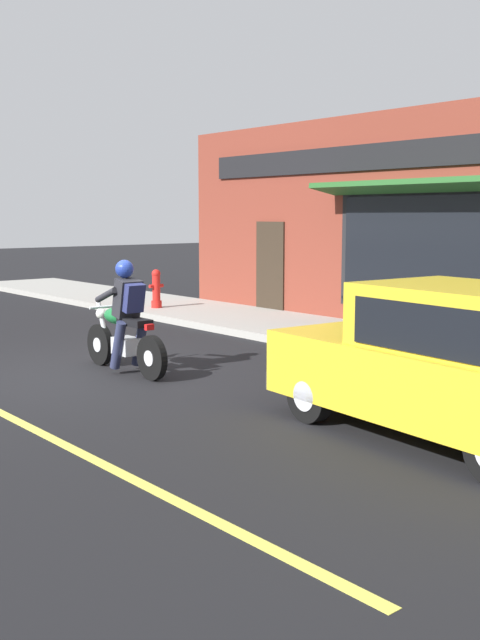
% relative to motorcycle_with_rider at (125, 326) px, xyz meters
% --- Properties ---
extents(ground_plane, '(80.00, 80.00, 0.00)m').
position_rel_motorcycle_with_rider_xyz_m(ground_plane, '(-0.47, 0.24, -0.68)').
color(ground_plane, black).
extents(sidewalk_curb, '(2.60, 22.00, 0.14)m').
position_rel_motorcycle_with_rider_xyz_m(sidewalk_curb, '(4.53, 3.24, -0.61)').
color(sidewalk_curb, '#9E9B93').
rests_on(sidewalk_curb, ground).
extents(storefront_building, '(1.25, 11.98, 4.20)m').
position_rel_motorcycle_with_rider_xyz_m(storefront_building, '(6.06, -0.01, 1.43)').
color(storefront_building, maroon).
rests_on(storefront_building, ground).
extents(motorcycle_with_rider, '(0.56, 2.02, 1.62)m').
position_rel_motorcycle_with_rider_xyz_m(motorcycle_with_rider, '(0.00, 0.00, 0.00)').
color(motorcycle_with_rider, black).
rests_on(motorcycle_with_rider, ground).
extents(car_hatchback, '(1.94, 3.90, 1.57)m').
position_rel_motorcycle_with_rider_xyz_m(car_hatchback, '(0.78, -4.87, 0.09)').
color(car_hatchback, black).
rests_on(car_hatchback, ground).
extents(trash_bin, '(0.56, 0.56, 0.98)m').
position_rel_motorcycle_with_rider_xyz_m(trash_bin, '(4.48, -1.96, -0.04)').
color(trash_bin, '#2D2D33').
rests_on(trash_bin, sidewalk_curb).
extents(fire_hydrant, '(0.36, 0.24, 0.88)m').
position_rel_motorcycle_with_rider_xyz_m(fire_hydrant, '(3.94, 5.13, -0.11)').
color(fire_hydrant, red).
rests_on(fire_hydrant, sidewalk_curb).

